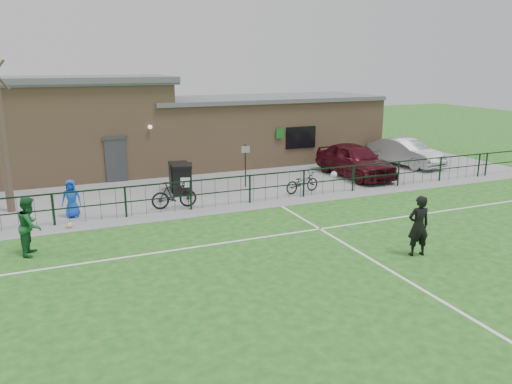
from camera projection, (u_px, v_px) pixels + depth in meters
name	position (u px, v px, depth m)	size (l,w,h in m)	color
ground	(330.00, 284.00, 13.07)	(90.00, 90.00, 0.00)	#1F5719
paving_strip	(190.00, 178.00, 25.09)	(34.00, 13.00, 0.02)	gray
pitch_line_touch	(229.00, 207.00, 20.01)	(28.00, 0.10, 0.01)	white
pitch_line_mid	(268.00, 237.00, 16.63)	(28.00, 0.10, 0.01)	white
pitch_line_perp	(393.00, 272.00, 13.82)	(0.10, 16.00, 0.01)	white
perimeter_fence	(227.00, 191.00, 20.04)	(28.00, 0.10, 1.20)	black
bare_tree	(2.00, 135.00, 18.64)	(0.30, 0.30, 6.00)	#47352B
wheelie_bin_left	(179.00, 178.00, 22.34)	(0.80, 0.90, 1.20)	black
wheelie_bin_right	(183.00, 180.00, 21.79)	(0.82, 0.93, 1.24)	black
sign_post	(245.00, 166.00, 22.94)	(0.06, 0.06, 2.00)	black
car_maroon	(355.00, 160.00, 25.10)	(1.98, 4.93, 1.68)	#400B14
car_silver	(405.00, 152.00, 27.83)	(1.57, 4.51, 1.49)	#93959A
bicycle_d	(174.00, 195.00, 19.69)	(0.51, 1.80, 1.08)	black
bicycle_e	(302.00, 182.00, 22.08)	(0.61, 1.74, 0.92)	black
spectator_child	(71.00, 199.00, 18.49)	(0.70, 0.46, 1.44)	blue
goalkeeper_kick	(417.00, 225.00, 14.85)	(1.62, 3.38, 2.08)	black
outfield_player	(30.00, 226.00, 14.94)	(0.87, 0.68, 1.79)	#19582A
ball_ground	(69.00, 225.00, 17.43)	(0.22, 0.22, 0.22)	white
clubhouse	(158.00, 127.00, 26.87)	(24.25, 5.40, 4.96)	#A27F5A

